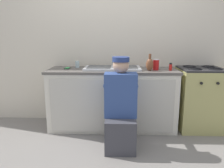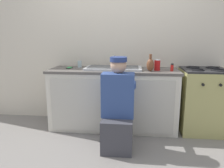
% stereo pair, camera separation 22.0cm
% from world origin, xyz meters
% --- Properties ---
extents(ground_plane, '(12.00, 12.00, 0.00)m').
position_xyz_m(ground_plane, '(0.00, 0.00, 0.00)').
color(ground_plane, gray).
extents(back_wall, '(6.00, 0.10, 2.50)m').
position_xyz_m(back_wall, '(0.00, 0.65, 1.25)').
color(back_wall, beige).
rests_on(back_wall, ground_plane).
extents(counter_cabinet, '(1.81, 0.62, 0.84)m').
position_xyz_m(counter_cabinet, '(0.00, 0.29, 0.42)').
color(counter_cabinet, silver).
rests_on(counter_cabinet, ground_plane).
extents(countertop, '(1.85, 0.62, 0.04)m').
position_xyz_m(countertop, '(0.00, 0.30, 0.86)').
color(countertop, '#5B5651').
rests_on(countertop, counter_cabinet).
extents(sink_double_basin, '(0.80, 0.44, 0.19)m').
position_xyz_m(sink_double_basin, '(0.00, 0.30, 0.90)').
color(sink_double_basin, silver).
rests_on(sink_double_basin, countertop).
extents(stove_range, '(0.61, 0.62, 0.91)m').
position_xyz_m(stove_range, '(1.27, 0.30, 0.45)').
color(stove_range, tan).
rests_on(stove_range, ground_plane).
extents(plumber_person, '(0.42, 0.61, 1.10)m').
position_xyz_m(plumber_person, '(0.12, -0.33, 0.46)').
color(plumber_person, '#3F3F47').
rests_on(plumber_person, ground_plane).
extents(vase_decorative, '(0.10, 0.10, 0.23)m').
position_xyz_m(vase_decorative, '(0.51, 0.16, 0.97)').
color(vase_decorative, brown).
rests_on(vase_decorative, countertop).
extents(soda_cup_red, '(0.08, 0.08, 0.15)m').
position_xyz_m(soda_cup_red, '(0.61, 0.25, 0.95)').
color(soda_cup_red, red).
rests_on(soda_cup_red, countertop).
extents(spice_bottle_red, '(0.04, 0.04, 0.10)m').
position_xyz_m(spice_bottle_red, '(0.81, 0.20, 0.93)').
color(spice_bottle_red, red).
rests_on(spice_bottle_red, countertop).
extents(water_glass, '(0.06, 0.06, 0.10)m').
position_xyz_m(water_glass, '(-0.53, 0.45, 0.93)').
color(water_glass, '#ADC6CC').
rests_on(water_glass, countertop).
extents(cell_phone, '(0.07, 0.14, 0.01)m').
position_xyz_m(cell_phone, '(-0.66, 0.34, 0.88)').
color(cell_phone, black).
rests_on(cell_phone, countertop).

